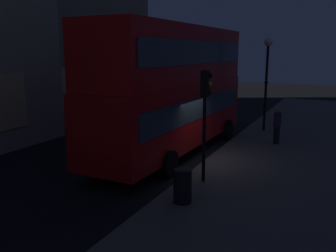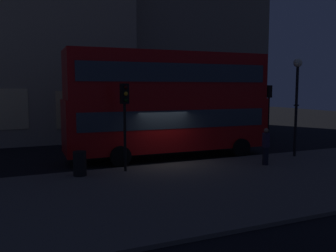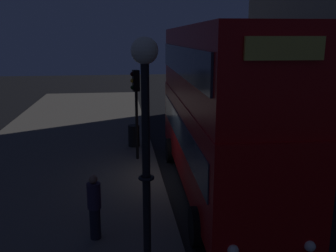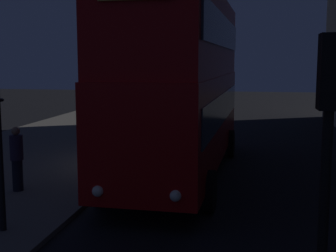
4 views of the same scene
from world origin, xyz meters
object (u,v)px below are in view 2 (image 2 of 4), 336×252
street_lamp (297,89)px  litter_bin (80,163)px  traffic_light_near_kerb (125,108)px  traffic_light_far_side (269,101)px  pedestrian (266,146)px  double_decker_bus (169,100)px

street_lamp → litter_bin: bearing=179.1°
litter_bin → traffic_light_near_kerb: bearing=1.4°
traffic_light_far_side → pedestrian: traffic_light_far_side is taller
pedestrian → litter_bin: bearing=-78.9°
traffic_light_near_kerb → traffic_light_far_side: traffic_light_near_kerb is taller
traffic_light_far_side → street_lamp: (-2.93, -5.79, 0.86)m
traffic_light_near_kerb → street_lamp: 9.11m
traffic_light_far_side → litter_bin: size_ratio=3.84×
double_decker_bus → traffic_light_far_side: 9.35m
traffic_light_near_kerb → pedestrian: traffic_light_near_kerb is taller
street_lamp → litter_bin: street_lamp is taller
traffic_light_far_side → street_lamp: bearing=63.0°
litter_bin → traffic_light_far_side: bearing=21.9°
traffic_light_near_kerb → litter_bin: bearing=172.2°
street_lamp → litter_bin: (-10.99, 0.18, -3.01)m
pedestrian → litter_bin: 8.33m
pedestrian → litter_bin: (-8.22, 1.31, -0.38)m
double_decker_bus → traffic_light_far_side: (8.85, 2.98, -0.25)m
double_decker_bus → street_lamp: bearing=-23.5°
street_lamp → pedestrian: size_ratio=2.94×
traffic_light_far_side → litter_bin: traffic_light_far_side is taller
double_decker_bus → litter_bin: bearing=-150.8°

